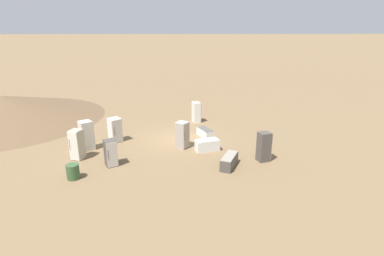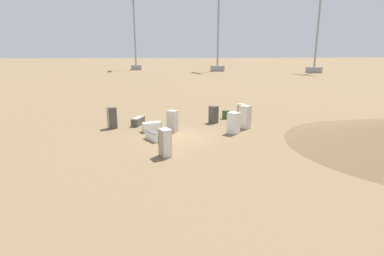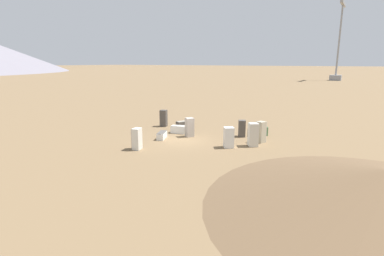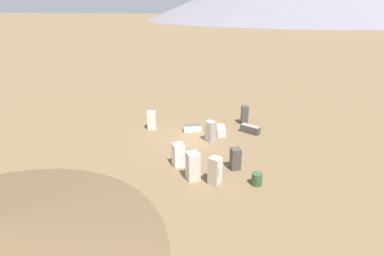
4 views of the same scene
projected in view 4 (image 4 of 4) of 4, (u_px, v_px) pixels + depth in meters
The scene contains 12 objects.
ground_plane at pixel (193, 141), 24.85m from camera, with size 1000.00×1000.00×0.00m, color brown.
discarded_fridge_0 at pixel (179, 155), 20.67m from camera, with size 1.06×1.05×1.65m.
discarded_fridge_1 at pixel (152, 120), 26.92m from camera, with size 0.87×0.76×1.69m.
discarded_fridge_2 at pixel (250, 129), 26.27m from camera, with size 1.81×1.31×0.68m.
discarded_fridge_3 at pixel (244, 115), 28.17m from camera, with size 0.75×0.83×1.75m.
discarded_fridge_4 at pixel (193, 166), 18.94m from camera, with size 1.05×1.05×1.90m.
discarded_fridge_5 at pixel (221, 130), 25.93m from camera, with size 1.06×1.63×0.73m.
discarded_fridge_6 at pixel (215, 171), 18.48m from camera, with size 0.88×0.85×1.81m.
discarded_fridge_7 at pixel (236, 159), 20.24m from camera, with size 0.88×0.84×1.53m.
discarded_fridge_8 at pixel (192, 128), 26.62m from camera, with size 1.68×1.13×0.61m.
discarded_fridge_9 at pixel (211, 131), 24.45m from camera, with size 0.96×0.96×1.74m.
rusty_barrel at pixel (257, 179), 18.55m from camera, with size 0.65×0.65×0.80m.
Camera 4 is at (-4.95, 22.09, 10.30)m, focal length 28.00 mm.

